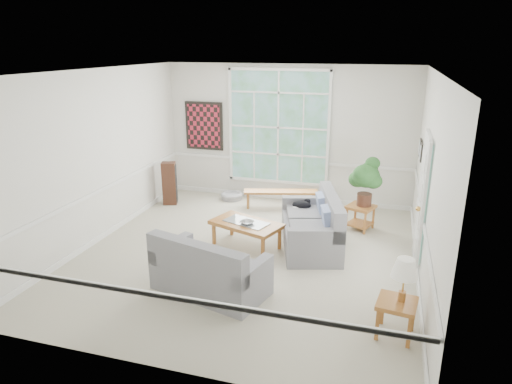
% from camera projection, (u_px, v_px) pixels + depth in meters
% --- Properties ---
extents(floor, '(5.50, 6.00, 0.01)m').
position_uv_depth(floor, '(247.00, 254.00, 7.72)').
color(floor, '#ABA490').
rests_on(floor, ground).
extents(ceiling, '(5.50, 6.00, 0.02)m').
position_uv_depth(ceiling, '(246.00, 71.00, 6.80)').
color(ceiling, white).
rests_on(ceiling, ground).
extents(wall_back, '(5.50, 0.02, 3.00)m').
position_uv_depth(wall_back, '(287.00, 134.00, 10.00)').
color(wall_back, silver).
rests_on(wall_back, ground).
extents(wall_front, '(5.50, 0.02, 3.00)m').
position_uv_depth(wall_front, '(156.00, 243.00, 4.52)').
color(wall_front, silver).
rests_on(wall_front, ground).
extents(wall_left, '(0.02, 6.00, 3.00)m').
position_uv_depth(wall_left, '(97.00, 157.00, 8.00)').
color(wall_left, silver).
rests_on(wall_left, ground).
extents(wall_right, '(0.02, 6.00, 3.00)m').
position_uv_depth(wall_right, '(429.00, 182.00, 6.52)').
color(wall_right, silver).
rests_on(wall_right, ground).
extents(window_back, '(2.30, 0.08, 2.40)m').
position_uv_depth(window_back, '(278.00, 127.00, 9.97)').
color(window_back, white).
rests_on(window_back, wall_back).
extents(entry_door, '(0.08, 0.90, 2.10)m').
position_uv_depth(entry_door, '(421.00, 199.00, 7.22)').
color(entry_door, white).
rests_on(entry_door, floor).
extents(door_sidelight, '(0.08, 0.26, 1.90)m').
position_uv_depth(door_sidelight, '(424.00, 206.00, 6.62)').
color(door_sidelight, white).
rests_on(door_sidelight, wall_right).
extents(wall_art, '(0.90, 0.06, 1.10)m').
position_uv_depth(wall_art, '(204.00, 126.00, 10.44)').
color(wall_art, '#5B161F').
rests_on(wall_art, wall_back).
extents(wall_frame_near, '(0.04, 0.26, 0.32)m').
position_uv_depth(wall_frame_near, '(421.00, 152.00, 8.12)').
color(wall_frame_near, black).
rests_on(wall_frame_near, wall_right).
extents(wall_frame_far, '(0.04, 0.26, 0.32)m').
position_uv_depth(wall_frame_far, '(420.00, 148.00, 8.48)').
color(wall_frame_far, black).
rests_on(wall_frame_far, wall_right).
extents(loveseat_right, '(1.35, 1.92, 0.94)m').
position_uv_depth(loveseat_right, '(311.00, 222.00, 7.86)').
color(loveseat_right, slate).
rests_on(loveseat_right, floor).
extents(loveseat_front, '(1.76, 1.22, 0.86)m').
position_uv_depth(loveseat_front, '(210.00, 263.00, 6.44)').
color(loveseat_front, slate).
rests_on(loveseat_front, floor).
extents(coffee_table, '(1.36, 1.02, 0.45)m').
position_uv_depth(coffee_table, '(246.00, 234.00, 7.95)').
color(coffee_table, '#9A5C27').
rests_on(coffee_table, floor).
extents(pewter_bowl, '(0.37, 0.37, 0.07)m').
position_uv_depth(pewter_bowl, '(247.00, 222.00, 7.79)').
color(pewter_bowl, '#959599').
rests_on(pewter_bowl, coffee_table).
extents(window_bench, '(1.62, 0.72, 0.37)m').
position_uv_depth(window_bench, '(281.00, 199.00, 9.88)').
color(window_bench, '#9A5C27').
rests_on(window_bench, floor).
extents(end_table, '(0.61, 0.61, 0.47)m').
position_uv_depth(end_table, '(360.00, 217.00, 8.71)').
color(end_table, '#9A5C27').
rests_on(end_table, floor).
extents(houseplant, '(0.57, 0.57, 0.95)m').
position_uv_depth(houseplant, '(366.00, 182.00, 8.50)').
color(houseplant, '#285A25').
rests_on(houseplant, end_table).
extents(side_table, '(0.52, 0.52, 0.46)m').
position_uv_depth(side_table, '(395.00, 318.00, 5.50)').
color(side_table, '#9A5C27').
rests_on(side_table, floor).
extents(table_lamp, '(0.34, 0.34, 0.55)m').
position_uv_depth(table_lamp, '(404.00, 280.00, 5.36)').
color(table_lamp, white).
rests_on(table_lamp, side_table).
extents(pet_bed, '(0.57, 0.57, 0.15)m').
position_uv_depth(pet_bed, '(232.00, 196.00, 10.44)').
color(pet_bed, gray).
rests_on(pet_bed, floor).
extents(floor_speaker, '(0.35, 0.31, 0.95)m').
position_uv_depth(floor_speaker, '(169.00, 183.00, 10.01)').
color(floor_speaker, '#412317').
rests_on(floor_speaker, floor).
extents(cat, '(0.37, 0.28, 0.17)m').
position_uv_depth(cat, '(302.00, 205.00, 8.42)').
color(cat, black).
rests_on(cat, loveseat_right).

